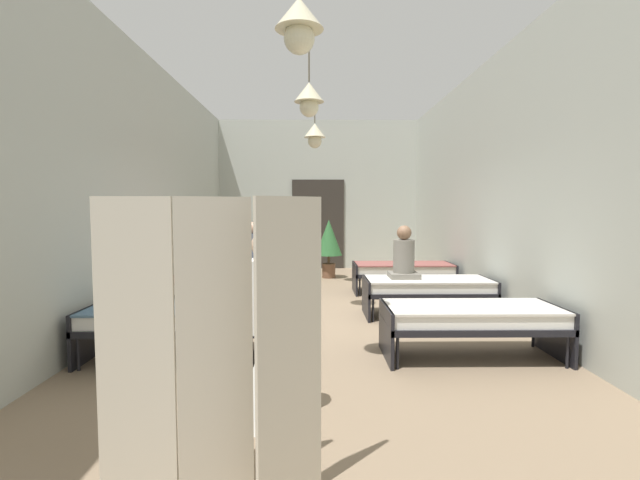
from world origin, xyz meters
TOP-DOWN VIEW (x-y plane):
  - ground_plane at (0.00, 0.00)m, footprint 5.92×11.61m
  - room_shell at (-0.00, 1.18)m, footprint 5.72×11.21m
  - bed_left_row_0 at (-1.61, -1.90)m, footprint 1.90×0.84m
  - bed_right_row_0 at (1.61, -1.90)m, footprint 1.90×0.84m
  - bed_left_row_1 at (-1.61, 0.00)m, footprint 1.90×0.84m
  - bed_right_row_1 at (1.61, 0.00)m, footprint 1.90×0.84m
  - bed_left_row_2 at (-1.61, 1.90)m, footprint 1.90×0.84m
  - bed_right_row_2 at (1.61, 1.90)m, footprint 1.90×0.84m
  - nurse_near_aisle at (-0.47, -3.36)m, footprint 0.52×0.52m
  - patient_seated_primary at (1.26, 0.08)m, footprint 0.44×0.44m
  - patient_seated_secondary at (-1.26, 1.81)m, footprint 0.44×0.44m
  - potted_plant at (0.24, 3.78)m, footprint 0.62×0.62m
  - privacy_screen at (-0.66, -4.29)m, footprint 1.23×0.28m

SIDE VIEW (x-z plane):
  - ground_plane at x=0.00m, z-range -0.10..0.00m
  - bed_left_row_0 at x=-1.61m, z-range 0.15..0.73m
  - bed_right_row_0 at x=1.61m, z-range 0.15..0.73m
  - bed_left_row_1 at x=-1.61m, z-range 0.15..0.73m
  - bed_right_row_1 at x=1.61m, z-range 0.15..0.73m
  - bed_left_row_2 at x=-1.61m, z-range 0.15..0.73m
  - bed_right_row_2 at x=1.61m, z-range 0.15..0.73m
  - nurse_near_aisle at x=-0.47m, z-range -0.21..1.27m
  - privacy_screen at x=-0.66m, z-range 0.00..1.70m
  - patient_seated_primary at x=1.26m, z-range 0.47..1.27m
  - patient_seated_secondary at x=-1.26m, z-range 0.47..1.27m
  - potted_plant at x=0.24m, z-range 0.20..1.56m
  - room_shell at x=0.00m, z-range 0.01..4.00m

